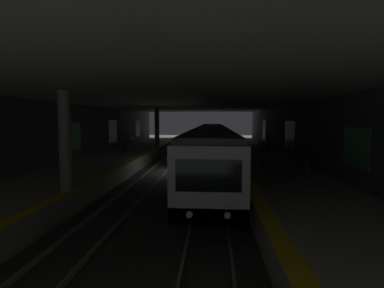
{
  "coord_description": "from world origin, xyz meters",
  "views": [
    {
      "loc": [
        -24.69,
        -2.35,
        4.3
      ],
      "look_at": [
        9.13,
        0.0,
        1.59
      ],
      "focal_mm": 28.64,
      "sensor_mm": 36.0,
      "label": 1
    }
  ],
  "objects_px": {
    "bench_right_mid": "(132,140)",
    "person_walking_mid": "(245,146)",
    "bench_left_near": "(264,142)",
    "suitcase_rolling": "(126,148)",
    "person_waiting_near": "(269,143)",
    "pillar_far": "(157,128)",
    "pillar_near": "(65,141)",
    "bench_left_mid": "(260,140)",
    "person_standing_far": "(263,153)",
    "metro_train": "(212,143)",
    "trash_bin": "(306,168)"
  },
  "relations": [
    {
      "from": "person_walking_mid",
      "to": "trash_bin",
      "type": "relative_size",
      "value": 1.81
    },
    {
      "from": "bench_left_near",
      "to": "person_standing_far",
      "type": "relative_size",
      "value": 0.99
    },
    {
      "from": "bench_left_near",
      "to": "suitcase_rolling",
      "type": "bearing_deg",
      "value": 116.63
    },
    {
      "from": "person_walking_mid",
      "to": "person_standing_far",
      "type": "xyz_separation_m",
      "value": [
        -6.91,
        -0.51,
        0.11
      ]
    },
    {
      "from": "metro_train",
      "to": "bench_right_mid",
      "type": "xyz_separation_m",
      "value": [
        10.63,
        10.73,
        -0.45
      ]
    },
    {
      "from": "pillar_near",
      "to": "bench_right_mid",
      "type": "distance_m",
      "value": 27.38
    },
    {
      "from": "bench_left_near",
      "to": "trash_bin",
      "type": "distance_m",
      "value": 19.57
    },
    {
      "from": "person_walking_mid",
      "to": "suitcase_rolling",
      "type": "xyz_separation_m",
      "value": [
        1.89,
        11.75,
        -0.47
      ]
    },
    {
      "from": "pillar_far",
      "to": "bench_left_mid",
      "type": "bearing_deg",
      "value": -69.47
    },
    {
      "from": "person_waiting_near",
      "to": "suitcase_rolling",
      "type": "xyz_separation_m",
      "value": [
        -0.86,
        14.43,
        -0.54
      ]
    },
    {
      "from": "bench_left_mid",
      "to": "suitcase_rolling",
      "type": "height_order",
      "value": "suitcase_rolling"
    },
    {
      "from": "bench_right_mid",
      "to": "person_walking_mid",
      "type": "bearing_deg",
      "value": -131.27
    },
    {
      "from": "pillar_near",
      "to": "suitcase_rolling",
      "type": "distance_m",
      "value": 17.01
    },
    {
      "from": "person_walking_mid",
      "to": "person_waiting_near",
      "type": "bearing_deg",
      "value": -44.26
    },
    {
      "from": "bench_left_mid",
      "to": "person_standing_far",
      "type": "height_order",
      "value": "person_standing_far"
    },
    {
      "from": "metro_train",
      "to": "person_waiting_near",
      "type": "height_order",
      "value": "metro_train"
    },
    {
      "from": "metro_train",
      "to": "person_waiting_near",
      "type": "xyz_separation_m",
      "value": [
        1.26,
        -5.76,
        -0.08
      ]
    },
    {
      "from": "metro_train",
      "to": "bench_right_mid",
      "type": "bearing_deg",
      "value": 45.28
    },
    {
      "from": "bench_left_mid",
      "to": "person_walking_mid",
      "type": "bearing_deg",
      "value": 165.52
    },
    {
      "from": "pillar_far",
      "to": "bench_left_near",
      "type": "height_order",
      "value": "pillar_far"
    },
    {
      "from": "pillar_far",
      "to": "suitcase_rolling",
      "type": "relative_size",
      "value": 4.52
    },
    {
      "from": "bench_left_mid",
      "to": "trash_bin",
      "type": "bearing_deg",
      "value": 178.15
    },
    {
      "from": "pillar_near",
      "to": "person_standing_far",
      "type": "height_order",
      "value": "pillar_near"
    },
    {
      "from": "bench_left_mid",
      "to": "suitcase_rolling",
      "type": "xyz_separation_m",
      "value": [
        -10.74,
        15.01,
        -0.17
      ]
    },
    {
      "from": "person_walking_mid",
      "to": "person_standing_far",
      "type": "relative_size",
      "value": 0.9
    },
    {
      "from": "bench_right_mid",
      "to": "person_walking_mid",
      "type": "distance_m",
      "value": 18.38
    },
    {
      "from": "pillar_far",
      "to": "person_walking_mid",
      "type": "relative_size",
      "value": 2.96
    },
    {
      "from": "person_standing_far",
      "to": "trash_bin",
      "type": "height_order",
      "value": "person_standing_far"
    },
    {
      "from": "bench_left_near",
      "to": "bench_left_mid",
      "type": "height_order",
      "value": "same"
    },
    {
      "from": "bench_right_mid",
      "to": "suitcase_rolling",
      "type": "xyz_separation_m",
      "value": [
        -10.23,
        -2.06,
        -0.17
      ]
    },
    {
      "from": "person_standing_far",
      "to": "pillar_far",
      "type": "bearing_deg",
      "value": 34.59
    },
    {
      "from": "bench_left_mid",
      "to": "person_walking_mid",
      "type": "distance_m",
      "value": 13.04
    },
    {
      "from": "person_standing_far",
      "to": "bench_right_mid",
      "type": "bearing_deg",
      "value": 36.97
    },
    {
      "from": "pillar_far",
      "to": "person_standing_far",
      "type": "xyz_separation_m",
      "value": [
        -14.7,
        -10.14,
        -1.34
      ]
    },
    {
      "from": "suitcase_rolling",
      "to": "trash_bin",
      "type": "relative_size",
      "value": 1.18
    },
    {
      "from": "pillar_far",
      "to": "person_walking_mid",
      "type": "distance_m",
      "value": 12.47
    },
    {
      "from": "person_walking_mid",
      "to": "pillar_far",
      "type": "bearing_deg",
      "value": 50.99
    },
    {
      "from": "metro_train",
      "to": "trash_bin",
      "type": "relative_size",
      "value": 46.09
    },
    {
      "from": "pillar_far",
      "to": "person_waiting_near",
      "type": "distance_m",
      "value": 13.37
    },
    {
      "from": "person_waiting_near",
      "to": "pillar_far",
      "type": "bearing_deg",
      "value": 67.7
    },
    {
      "from": "trash_bin",
      "to": "suitcase_rolling",
      "type": "bearing_deg",
      "value": 49.87
    },
    {
      "from": "bench_left_mid",
      "to": "bench_right_mid",
      "type": "bearing_deg",
      "value": 91.68
    },
    {
      "from": "pillar_near",
      "to": "bench_left_mid",
      "type": "bearing_deg",
      "value": -25.11
    },
    {
      "from": "pillar_far",
      "to": "bench_left_mid",
      "type": "xyz_separation_m",
      "value": [
        4.83,
        -12.88,
        -1.75
      ]
    },
    {
      "from": "person_waiting_near",
      "to": "person_standing_far",
      "type": "bearing_deg",
      "value": 167.36
    },
    {
      "from": "bench_left_near",
      "to": "person_waiting_near",
      "type": "bearing_deg",
      "value": 175.03
    },
    {
      "from": "trash_bin",
      "to": "bench_left_mid",
      "type": "bearing_deg",
      "value": -1.85
    },
    {
      "from": "bench_left_mid",
      "to": "person_walking_mid",
      "type": "xyz_separation_m",
      "value": [
        -12.62,
        3.26,
        0.3
      ]
    },
    {
      "from": "pillar_near",
      "to": "person_walking_mid",
      "type": "relative_size",
      "value": 2.96
    },
    {
      "from": "metro_train",
      "to": "person_walking_mid",
      "type": "relative_size",
      "value": 25.48
    }
  ]
}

